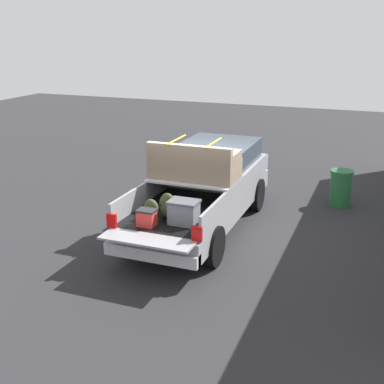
# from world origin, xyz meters

# --- Properties ---
(ground_plane) EXTENTS (40.00, 40.00, 0.00)m
(ground_plane) POSITION_xyz_m (0.00, 0.00, 0.00)
(ground_plane) COLOR #262628
(pickup_truck) EXTENTS (6.05, 2.06, 2.23)m
(pickup_truck) POSITION_xyz_m (0.35, -0.00, 0.97)
(pickup_truck) COLOR gray
(pickup_truck) RESTS_ON ground_plane
(trash_can) EXTENTS (0.60, 0.60, 0.98)m
(trash_can) POSITION_xyz_m (2.88, -2.92, 0.50)
(trash_can) COLOR #1E592D
(trash_can) RESTS_ON ground_plane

